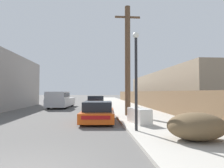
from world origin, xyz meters
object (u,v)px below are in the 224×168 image
Objects in this scene: utility_pole at (128,59)px; brush_pile at (196,126)px; pickup_truck at (60,100)px; discarded_fridge at (139,116)px; street_lamp at (136,72)px; car_parked_mid at (95,103)px; parked_sports_car_red at (98,113)px.

utility_pole is 3.89× the size of brush_pile.
discarded_fridge is at bearing 121.77° from pickup_truck.
street_lamp is at bearing -116.62° from discarded_fridge.
utility_pole is at bearing 130.77° from pickup_truck.
pickup_truck is 2.96× the size of brush_pile.
discarded_fridge is at bearing 106.61° from brush_pile.
pickup_truck reaches higher than car_parked_mid.
pickup_truck is at bearing 149.57° from car_parked_mid.
discarded_fridge is 0.94× the size of brush_pile.
parked_sports_car_red is at bearing 115.03° from street_lamp.
car_parked_mid is 0.54× the size of utility_pole.
car_parked_mid is 0.71× the size of pickup_truck.
car_parked_mid is at bearing 156.90° from pickup_truck.
parked_sports_car_red is at bearing 115.32° from pickup_truck.
parked_sports_car_red is (-2.13, 1.38, 0.04)m from discarded_fridge.
parked_sports_car_red is at bearing 136.16° from discarded_fridge.
parked_sports_car_red is 0.70× the size of pickup_truck.
discarded_fridge is at bearing -29.05° from parked_sports_car_red.
pickup_truck is (-6.12, 11.85, 0.38)m from discarded_fridge.
brush_pile is (3.26, -5.17, 0.04)m from parked_sports_car_red.
pickup_truck reaches higher than discarded_fridge.
pickup_truck is 10.78m from utility_pole.
parked_sports_car_red is 8.50m from car_parked_mid.
parked_sports_car_red is 0.99× the size of car_parked_mid.
pickup_truck is (-3.79, 1.98, 0.25)m from car_parked_mid.
brush_pile is at bearing 119.33° from pickup_truck.
parked_sports_car_red reaches higher than discarded_fridge.
street_lamp is (-0.56, -1.98, 2.08)m from discarded_fridge.
discarded_fridge is at bearing -79.61° from car_parked_mid.
parked_sports_car_red is 4.24m from street_lamp.
utility_pole is 5.76m from street_lamp.
pickup_truck is (-3.99, 10.47, 0.34)m from parked_sports_car_red.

